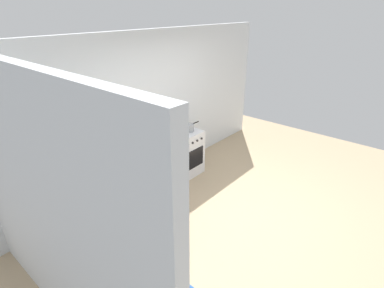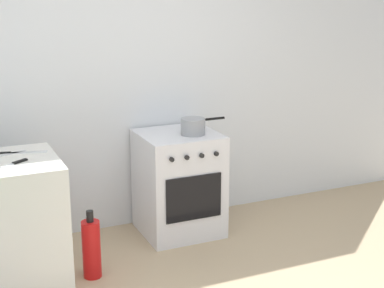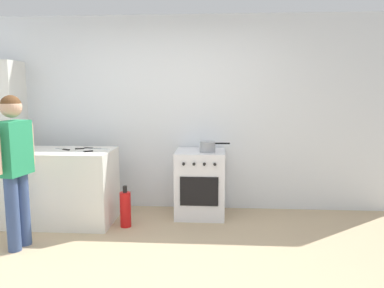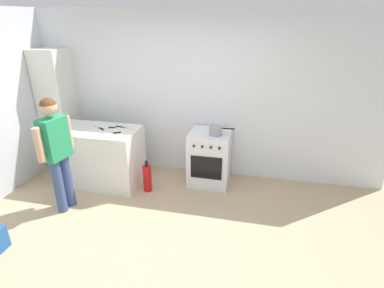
{
  "view_description": "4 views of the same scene",
  "coord_description": "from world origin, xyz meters",
  "px_view_note": "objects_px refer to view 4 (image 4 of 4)",
  "views": [
    {
      "loc": [
        -3.34,
        -1.84,
        2.92
      ],
      "look_at": [
        -0.12,
        0.93,
        0.96
      ],
      "focal_mm": 28.0,
      "sensor_mm": 36.0,
      "label": 1
    },
    {
      "loc": [
        -1.42,
        -2.65,
        2.03
      ],
      "look_at": [
        0.05,
        0.64,
        1.03
      ],
      "focal_mm": 55.0,
      "sensor_mm": 36.0,
      "label": 2
    },
    {
      "loc": [
        0.56,
        -3.13,
        1.62
      ],
      "look_at": [
        0.29,
        0.92,
        1.03
      ],
      "focal_mm": 35.0,
      "sensor_mm": 36.0,
      "label": 3
    },
    {
      "loc": [
        1.0,
        -2.61,
        2.48
      ],
      "look_at": [
        0.25,
        0.76,
        0.99
      ],
      "focal_mm": 28.0,
      "sensor_mm": 36.0,
      "label": 4
    }
  ],
  "objects_px": {
    "oven_left": "(210,157)",
    "larder_cabinet": "(58,110)",
    "pot": "(216,131)",
    "knife_paring": "(115,133)",
    "knife_chef": "(118,128)",
    "fire_extinguisher": "(147,178)",
    "knife_bread": "(125,128)",
    "person": "(56,147)",
    "knife_utility": "(99,128)"
  },
  "relations": [
    {
      "from": "knife_chef",
      "to": "larder_cabinet",
      "type": "distance_m",
      "value": 1.31
    },
    {
      "from": "knife_paring",
      "to": "larder_cabinet",
      "type": "distance_m",
      "value": 1.44
    },
    {
      "from": "pot",
      "to": "knife_paring",
      "type": "height_order",
      "value": "pot"
    },
    {
      "from": "pot",
      "to": "knife_paring",
      "type": "xyz_separation_m",
      "value": [
        -1.43,
        -0.39,
        -0.01
      ]
    },
    {
      "from": "pot",
      "to": "knife_chef",
      "type": "xyz_separation_m",
      "value": [
        -1.49,
        -0.17,
        -0.01
      ]
    },
    {
      "from": "oven_left",
      "to": "larder_cabinet",
      "type": "distance_m",
      "value": 2.71
    },
    {
      "from": "pot",
      "to": "person",
      "type": "height_order",
      "value": "person"
    },
    {
      "from": "knife_bread",
      "to": "person",
      "type": "height_order",
      "value": "person"
    },
    {
      "from": "knife_bread",
      "to": "knife_chef",
      "type": "relative_size",
      "value": 1.12
    },
    {
      "from": "person",
      "to": "fire_extinguisher",
      "type": "bearing_deg",
      "value": 35.08
    },
    {
      "from": "knife_chef",
      "to": "person",
      "type": "bearing_deg",
      "value": -115.5
    },
    {
      "from": "knife_chef",
      "to": "fire_extinguisher",
      "type": "bearing_deg",
      "value": -23.91
    },
    {
      "from": "knife_paring",
      "to": "fire_extinguisher",
      "type": "bearing_deg",
      "value": -1.21
    },
    {
      "from": "oven_left",
      "to": "person",
      "type": "xyz_separation_m",
      "value": [
        -1.82,
        -1.14,
        0.5
      ]
    },
    {
      "from": "oven_left",
      "to": "knife_chef",
      "type": "bearing_deg",
      "value": -169.92
    },
    {
      "from": "person",
      "to": "larder_cabinet",
      "type": "bearing_deg",
      "value": 123.72
    },
    {
      "from": "knife_paring",
      "to": "fire_extinguisher",
      "type": "distance_m",
      "value": 0.83
    },
    {
      "from": "pot",
      "to": "oven_left",
      "type": "bearing_deg",
      "value": 140.28
    },
    {
      "from": "knife_utility",
      "to": "larder_cabinet",
      "type": "height_order",
      "value": "larder_cabinet"
    },
    {
      "from": "oven_left",
      "to": "knife_chef",
      "type": "height_order",
      "value": "knife_chef"
    },
    {
      "from": "knife_paring",
      "to": "knife_chef",
      "type": "xyz_separation_m",
      "value": [
        -0.06,
        0.22,
        -0.0
      ]
    },
    {
      "from": "knife_bread",
      "to": "person",
      "type": "distance_m",
      "value": 1.06
    },
    {
      "from": "oven_left",
      "to": "knife_utility",
      "type": "xyz_separation_m",
      "value": [
        -1.66,
        -0.32,
        0.48
      ]
    },
    {
      "from": "pot",
      "to": "knife_utility",
      "type": "relative_size",
      "value": 1.62
    },
    {
      "from": "knife_utility",
      "to": "knife_bread",
      "type": "bearing_deg",
      "value": 12.68
    },
    {
      "from": "knife_paring",
      "to": "knife_chef",
      "type": "height_order",
      "value": "same"
    },
    {
      "from": "knife_bread",
      "to": "fire_extinguisher",
      "type": "bearing_deg",
      "value": -30.53
    },
    {
      "from": "knife_utility",
      "to": "person",
      "type": "height_order",
      "value": "person"
    },
    {
      "from": "pot",
      "to": "knife_bread",
      "type": "relative_size",
      "value": 1.09
    },
    {
      "from": "pot",
      "to": "fire_extinguisher",
      "type": "height_order",
      "value": "pot"
    },
    {
      "from": "knife_paring",
      "to": "larder_cabinet",
      "type": "xyz_separation_m",
      "value": [
        -1.32,
        0.57,
        0.09
      ]
    },
    {
      "from": "knife_bread",
      "to": "oven_left",
      "type": "bearing_deg",
      "value": 10.41
    },
    {
      "from": "knife_chef",
      "to": "person",
      "type": "height_order",
      "value": "person"
    },
    {
      "from": "pot",
      "to": "person",
      "type": "bearing_deg",
      "value": -150.9
    },
    {
      "from": "oven_left",
      "to": "pot",
      "type": "relative_size",
      "value": 2.26
    },
    {
      "from": "knife_utility",
      "to": "fire_extinguisher",
      "type": "height_order",
      "value": "knife_utility"
    },
    {
      "from": "knife_paring",
      "to": "fire_extinguisher",
      "type": "relative_size",
      "value": 0.38
    },
    {
      "from": "knife_chef",
      "to": "larder_cabinet",
      "type": "xyz_separation_m",
      "value": [
        -1.26,
        0.35,
        0.1
      ]
    },
    {
      "from": "oven_left",
      "to": "larder_cabinet",
      "type": "relative_size",
      "value": 0.42
    },
    {
      "from": "oven_left",
      "to": "fire_extinguisher",
      "type": "height_order",
      "value": "oven_left"
    },
    {
      "from": "knife_utility",
      "to": "knife_chef",
      "type": "height_order",
      "value": "same"
    },
    {
      "from": "pot",
      "to": "fire_extinguisher",
      "type": "bearing_deg",
      "value": -157.54
    },
    {
      "from": "person",
      "to": "knife_bread",
      "type": "bearing_deg",
      "value": 59.41
    },
    {
      "from": "knife_chef",
      "to": "person",
      "type": "xyz_separation_m",
      "value": [
        -0.43,
        -0.9,
        0.02
      ]
    },
    {
      "from": "oven_left",
      "to": "knife_paring",
      "type": "xyz_separation_m",
      "value": [
        -1.33,
        -0.47,
        0.48
      ]
    },
    {
      "from": "knife_utility",
      "to": "larder_cabinet",
      "type": "distance_m",
      "value": 1.08
    },
    {
      "from": "person",
      "to": "larder_cabinet",
      "type": "distance_m",
      "value": 1.5
    },
    {
      "from": "pot",
      "to": "fire_extinguisher",
      "type": "relative_size",
      "value": 0.75
    },
    {
      "from": "knife_chef",
      "to": "larder_cabinet",
      "type": "relative_size",
      "value": 0.15
    },
    {
      "from": "knife_chef",
      "to": "oven_left",
      "type": "bearing_deg",
      "value": 10.08
    }
  ]
}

